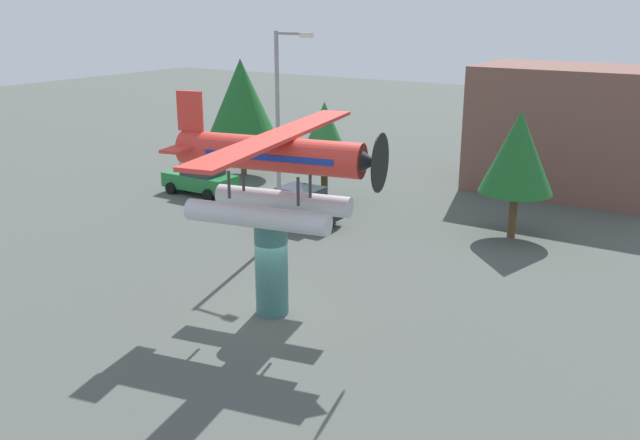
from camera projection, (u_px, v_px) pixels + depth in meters
ground_plane at (272, 312)px, 23.35m from camera, size 140.00×140.00×0.00m
display_pedestal at (271, 267)px, 22.86m from camera, size 1.10×1.10×3.34m
floatplane_monument at (273, 169)px, 21.81m from camera, size 7.14×10.41×4.00m
car_near_green at (201, 178)px, 37.78m from camera, size 4.20×2.02×1.76m
car_mid_black at (298, 205)px, 32.81m from camera, size 4.20×2.02×1.76m
streetlight_primary at (281, 123)px, 29.42m from camera, size 1.84×0.28×8.97m
storefront_building at (574, 130)px, 37.77m from camera, size 10.43×6.39×6.85m
tree_west at (241, 99)px, 41.05m from camera, size 4.28×4.28×7.00m
tree_east at (324, 135)px, 35.31m from camera, size 3.05×3.05×5.30m
tree_center_back at (518, 153)px, 29.93m from camera, size 3.23×3.23×5.65m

